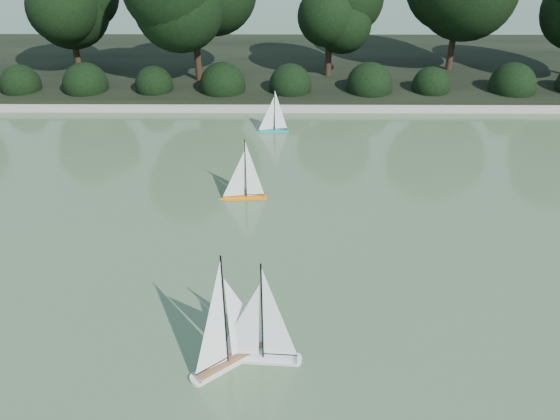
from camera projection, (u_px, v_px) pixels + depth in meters
name	position (u px, v px, depth m)	size (l,w,h in m)	color
ground	(311.00, 338.00, 7.62)	(80.00, 80.00, 0.00)	#3D5533
pond_coping	(297.00, 108.00, 15.32)	(40.00, 0.35, 0.18)	gray
far_bank	(295.00, 66.00, 18.73)	(40.00, 8.00, 0.30)	black
shrub_hedge	(297.00, 85.00, 15.91)	(29.10, 1.10, 1.10)	black
sailboat_white_a	(252.00, 344.00, 7.14)	(1.26, 0.28, 1.72)	silver
sailboat_white_b	(237.00, 343.00, 7.13)	(1.17, 0.97, 1.85)	silver
sailboat_orange	(241.00, 189.00, 10.92)	(1.00, 0.22, 1.36)	orange
sailboat_teal	(271.00, 125.00, 13.96)	(0.88, 0.22, 1.20)	teal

